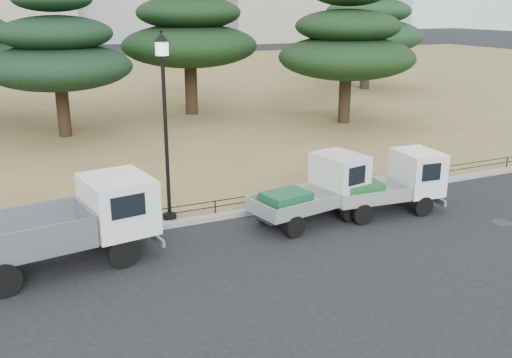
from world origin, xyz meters
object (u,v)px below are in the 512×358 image
truck_large (69,221)px  street_lamp (164,97)px  truck_kei_front (317,190)px  truck_kei_rear (392,183)px

truck_large → street_lamp: bearing=21.0°
truck_kei_front → truck_kei_rear: bearing=-18.5°
truck_kei_front → truck_kei_rear: (2.45, -0.34, -0.01)m
truck_kei_rear → street_lamp: street_lamp is taller
truck_large → street_lamp: size_ratio=0.93×
truck_kei_front → street_lamp: size_ratio=0.71×
truck_large → truck_kei_rear: size_ratio=1.35×
truck_kei_front → truck_large: bearing=170.2°
truck_kei_front → truck_kei_rear: truck_kei_front is taller
truck_large → street_lamp: street_lamp is taller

